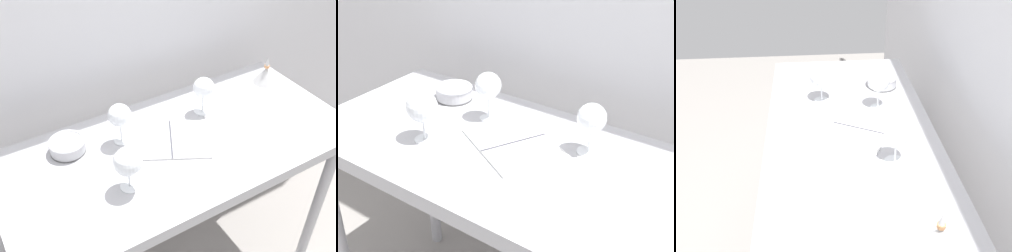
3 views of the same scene
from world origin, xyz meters
The scene contains 9 objects.
back_wall centered at (0.00, 0.49, 1.30)m, with size 3.80×0.04×2.60m, color silver.
steel_counter centered at (0.00, -0.01, 0.79)m, with size 1.40×0.65×0.90m.
wine_glass_near_left centered at (-0.27, -0.11, 1.02)m, with size 0.10×0.10×0.17m.
wine_glass_far_right centered at (0.20, 0.12, 1.02)m, with size 0.09×0.09×0.16m.
wine_glass_far_left centered at (-0.19, 0.12, 1.02)m, with size 0.09×0.09×0.17m.
open_notebook centered at (-0.02, 0.03, 0.90)m, with size 0.37×0.34×0.01m.
tasting_sheet_upper centered at (0.32, 0.02, 0.90)m, with size 0.16×0.26×0.00m, color white.
tasting_bowl centered at (-0.39, 0.17, 0.93)m, with size 0.14×0.14×0.05m.
decanter_funnel centered at (0.58, 0.16, 0.94)m, with size 0.11×0.11×0.13m.
Camera 3 is at (1.31, -0.15, 1.76)m, focal length 43.74 mm.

